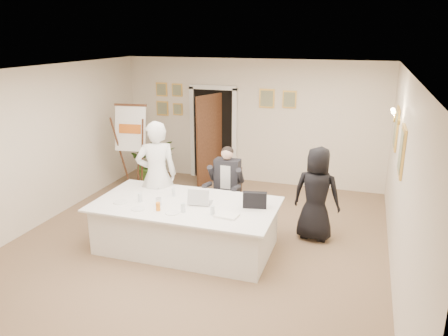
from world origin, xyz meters
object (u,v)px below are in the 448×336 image
object	(u,v)px
laptop	(201,195)
oj_glass	(158,207)
flip_chart	(134,153)
potted_palm	(153,162)
steel_jug	(159,201)
paper_stack	(227,215)
conference_table	(186,226)
laptop_bag	(255,200)
standing_woman	(316,194)
standing_man	(157,176)
seated_man	(227,185)

from	to	relation	value
laptop	oj_glass	size ratio (longest dim) A/B	2.73
flip_chart	potted_palm	bearing A→B (deg)	72.55
potted_palm	steel_jug	bearing A→B (deg)	-61.49
flip_chart	paper_stack	bearing A→B (deg)	-39.66
conference_table	paper_stack	size ratio (longest dim) A/B	8.66
potted_palm	laptop_bag	distance (m)	3.85
standing_woman	oj_glass	bearing A→B (deg)	40.17
flip_chart	laptop	bearing A→B (deg)	-40.74
oj_glass	potted_palm	bearing A→B (deg)	118.25
flip_chart	standing_man	bearing A→B (deg)	-48.93
standing_woman	oj_glass	distance (m)	2.60
standing_man	laptop_bag	size ratio (longest dim) A/B	5.34
paper_stack	steel_jug	distance (m)	1.15
standing_man	standing_woman	world-z (taller)	standing_man
seated_man	standing_man	size ratio (longest dim) A/B	0.74
potted_palm	standing_man	bearing A→B (deg)	-61.19
oj_glass	flip_chart	bearing A→B (deg)	125.96
conference_table	oj_glass	xyz separation A→B (m)	(-0.27, -0.40, 0.45)
laptop_bag	seated_man	bearing A→B (deg)	115.96
steel_jug	laptop_bag	bearing A→B (deg)	13.33
conference_table	oj_glass	world-z (taller)	oj_glass
standing_man	laptop	world-z (taller)	standing_man
standing_man	paper_stack	size ratio (longest dim) A/B	5.83
standing_woman	laptop_bag	xyz separation A→B (m)	(-0.84, -0.84, 0.11)
standing_man	oj_glass	distance (m)	1.13
seated_man	steel_jug	xyz separation A→B (m)	(-0.67, -1.37, 0.11)
potted_palm	paper_stack	world-z (taller)	potted_palm
oj_glass	conference_table	bearing A→B (deg)	55.41
standing_woman	potted_palm	xyz separation A→B (m)	(-3.80, 1.60, -0.24)
laptop	laptop_bag	distance (m)	0.85
standing_man	laptop	xyz separation A→B (m)	(1.02, -0.51, -0.05)
seated_man	standing_woman	distance (m)	1.63
paper_stack	standing_man	bearing A→B (deg)	150.36
paper_stack	oj_glass	bearing A→B (deg)	-174.01
seated_man	paper_stack	bearing A→B (deg)	-67.44
paper_stack	oj_glass	distance (m)	1.05
potted_palm	laptop_bag	size ratio (longest dim) A/B	3.06
conference_table	flip_chart	distance (m)	2.95
flip_chart	potted_palm	xyz separation A→B (m)	(0.17, 0.54, -0.33)
laptop_bag	laptop	bearing A→B (deg)	173.71
potted_palm	steel_jug	xyz separation A→B (m)	(1.51, -2.78, 0.28)
potted_palm	steel_jug	size ratio (longest dim) A/B	10.03
flip_chart	standing_woman	bearing A→B (deg)	-14.92
conference_table	standing_man	size ratio (longest dim) A/B	1.49
standing_woman	paper_stack	world-z (taller)	standing_woman
laptop	steel_jug	xyz separation A→B (m)	(-0.60, -0.27, -0.08)
paper_stack	seated_man	bearing A→B (deg)	107.80
seated_man	standing_man	world-z (taller)	standing_man
standing_woman	steel_jug	distance (m)	2.58
seated_man	potted_palm	size ratio (longest dim) A/B	1.30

